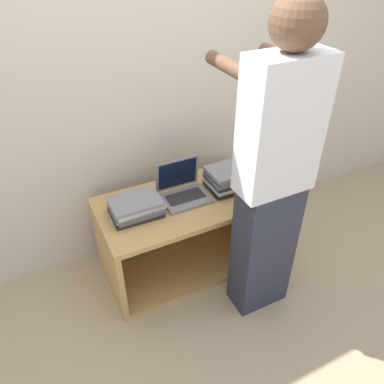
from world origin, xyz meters
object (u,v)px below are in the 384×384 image
at_px(laptop_open, 183,190).
at_px(laptop_stack_left, 136,207).
at_px(person, 273,180).
at_px(laptop_stack_right, 231,178).

distance_m(laptop_open, laptop_stack_left, 0.34).
height_order(laptop_stack_left, person, person).
xyz_separation_m(laptop_stack_left, laptop_stack_right, (0.67, -0.01, 0.02)).
xyz_separation_m(laptop_open, laptop_stack_right, (0.33, -0.05, 0.03)).
distance_m(laptop_stack_left, laptop_stack_right, 0.67).
height_order(laptop_open, laptop_stack_left, laptop_open).
bearing_deg(person, laptop_stack_left, 141.51).
distance_m(laptop_stack_right, person, 0.56).
xyz_separation_m(laptop_stack_left, person, (0.62, -0.49, 0.31)).
bearing_deg(laptop_stack_right, laptop_stack_left, 179.22).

